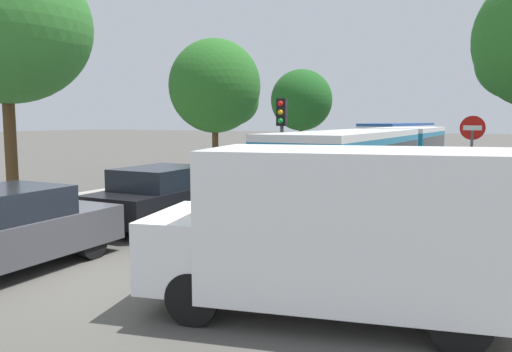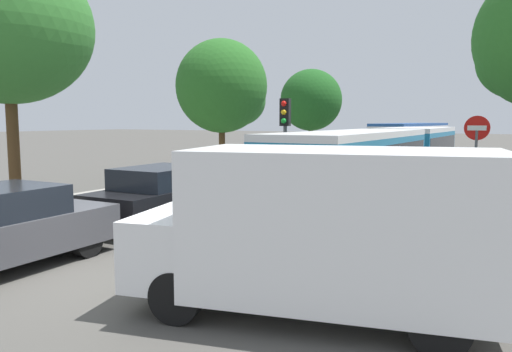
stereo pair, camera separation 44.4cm
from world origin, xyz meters
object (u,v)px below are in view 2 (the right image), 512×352
Objects in this scene: white_van at (326,227)px; tree_left_near at (3,31)px; queued_car_black at (163,195)px; traffic_light at (285,126)px; tree_left_mid at (224,89)px; queued_car_silver at (361,156)px; queued_car_white at (263,176)px; articulated_bus at (384,157)px; queued_car_blue at (325,163)px; tree_left_far at (311,100)px; no_entry_sign at (476,149)px; city_bus_rear at (411,137)px.

tree_left_near reaches higher than white_van.
traffic_light is (1.12, 4.86, 1.74)m from queued_car_black.
traffic_light is at bearing -37.29° from tree_left_mid.
queued_car_silver is 9.31m from tree_left_mid.
traffic_light is at bearing -121.78° from queued_car_white.
tree_left_near reaches higher than articulated_bus.
queued_car_blue is at bearing -177.18° from traffic_light.
tree_left_mid is at bearing 93.35° from tree_left_near.
tree_left_mid reaches higher than queued_car_black.
queued_car_blue is 1.02× the size of queued_car_silver.
queued_car_blue reaches higher than queued_car_white.
queued_car_black is 0.70× the size of tree_left_mid.
queued_car_white is 0.70× the size of tree_left_far.
no_entry_sign reaches higher than queued_car_blue.
city_bus_rear reaches higher than queued_car_black.
queued_car_white is 0.93× the size of queued_car_blue.
queued_car_blue is (0.17, -17.72, -0.66)m from city_bus_rear.
no_entry_sign reaches higher than city_bus_rear.
no_entry_sign is at bearing 90.23° from traffic_light.
articulated_bus is 2.33× the size of tree_left_near.
tree_left_mid is (-3.57, -20.25, 2.64)m from city_bus_rear.
white_van is at bearing -5.30° from no_entry_sign.
queued_car_white is at bearing -54.72° from articulated_bus.
no_entry_sign is (6.88, -10.81, 1.14)m from queued_car_silver.
no_entry_sign is (0.86, 9.27, 0.64)m from white_van.
queued_car_white is 5.47m from queued_car_blue.
city_bus_rear is 2.87× the size of queued_car_white.
queued_car_silver is at bearing 80.65° from tree_left_near.
white_van is 15.84m from tree_left_mid.
tree_left_mid is 9.36m from tree_left_far.
tree_left_far is at bearing -166.80° from traffic_light.
tree_left_near is (-4.17, -7.07, 2.35)m from traffic_light.
queued_car_blue is 1.28× the size of traffic_light.
queued_car_blue is 5.34m from queued_car_silver.
tree_left_near is 20.11m from tree_left_far.
white_van is (6.14, -9.27, 0.54)m from queued_car_white.
queued_car_silver is 0.74× the size of tree_left_far.
city_bus_rear is at bearing -0.71° from queued_car_silver.
queued_car_white is at bearing -69.99° from white_van.
articulated_bus is at bearing 57.47° from tree_left_near.
tree_left_near reaches higher than tree_left_mid.
tree_left_far is at bearing 10.22° from queued_car_black.
queued_car_white is at bearing -73.95° from tree_left_far.
queued_car_black is 1.27× the size of traffic_light.
tree_left_far is at bearing 27.20° from queued_car_blue.
queued_car_black is 0.81× the size of white_van.
city_bus_rear is at bearing -0.73° from queued_car_blue.
queued_car_blue is at bearing -1.61° from queued_car_black.
traffic_light is 13.92m from tree_left_far.
traffic_light reaches higher than white_van.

